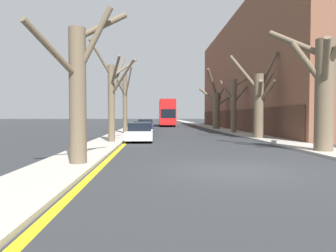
# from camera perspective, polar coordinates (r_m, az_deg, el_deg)

# --- Properties ---
(ground_plane) EXTENTS (300.00, 300.00, 0.00)m
(ground_plane) POSITION_cam_1_polar(r_m,az_deg,el_deg) (10.29, 12.42, -8.25)
(ground_plane) COLOR #2B2D30
(sidewalk_left) EXTENTS (2.21, 120.00, 0.12)m
(sidewalk_left) POSITION_cam_1_polar(r_m,az_deg,el_deg) (59.89, -5.62, 0.33)
(sidewalk_left) COLOR #A39E93
(sidewalk_left) RESTS_ON ground
(sidewalk_right) EXTENTS (2.21, 120.00, 0.12)m
(sidewalk_right) POSITION_cam_1_polar(r_m,az_deg,el_deg) (60.40, 5.51, 0.34)
(sidewalk_right) COLOR #A39E93
(sidewalk_right) RESTS_ON ground
(building_facade_right) EXTENTS (10.08, 38.91, 14.04)m
(building_facade_right) POSITION_cam_1_polar(r_m,az_deg,el_deg) (40.65, 18.72, 9.24)
(building_facade_right) COLOR brown
(building_facade_right) RESTS_ON ground
(kerb_line_stripe) EXTENTS (0.24, 120.00, 0.01)m
(kerb_line_stripe) POSITION_cam_1_polar(r_m,az_deg,el_deg) (59.84, -4.39, 0.28)
(kerb_line_stripe) COLOR yellow
(kerb_line_stripe) RESTS_ON ground
(street_tree_left_0) EXTENTS (2.87, 2.84, 5.69)m
(street_tree_left_0) POSITION_cam_1_polar(r_m,az_deg,el_deg) (11.15, -16.70, 6.78)
(street_tree_left_0) COLOR brown
(street_tree_left_0) RESTS_ON ground
(street_tree_left_1) EXTENTS (2.92, 3.51, 6.51)m
(street_tree_left_1) POSITION_cam_1_polar(r_m,az_deg,el_deg) (19.89, -10.50, 5.65)
(street_tree_left_1) COLOR brown
(street_tree_left_1) RESTS_ON ground
(street_tree_left_2) EXTENTS (2.89, 2.01, 6.92)m
(street_tree_left_2) POSITION_cam_1_polar(r_m,az_deg,el_deg) (29.31, -8.31, 4.79)
(street_tree_left_2) COLOR brown
(street_tree_left_2) RESTS_ON ground
(street_tree_right_0) EXTENTS (4.10, 4.41, 7.33)m
(street_tree_right_0) POSITION_cam_1_polar(r_m,az_deg,el_deg) (16.34, 27.63, 7.13)
(street_tree_right_0) COLOR brown
(street_tree_right_0) RESTS_ON ground
(street_tree_right_1) EXTENTS (3.81, 2.38, 6.78)m
(street_tree_right_1) POSITION_cam_1_polar(r_m,az_deg,el_deg) (23.99, 16.97, 4.70)
(street_tree_right_1) COLOR brown
(street_tree_right_1) RESTS_ON ground
(street_tree_right_2) EXTENTS (4.15, 2.90, 6.66)m
(street_tree_right_2) POSITION_cam_1_polar(r_m,az_deg,el_deg) (31.56, 12.52, 4.44)
(street_tree_right_2) COLOR brown
(street_tree_right_2) RESTS_ON ground
(street_tree_right_3) EXTENTS (4.91, 3.51, 7.71)m
(street_tree_right_3) POSITION_cam_1_polar(r_m,az_deg,el_deg) (39.44, 9.19, 3.71)
(street_tree_right_3) COLOR brown
(street_tree_right_3) RESTS_ON ground
(double_decker_bus) EXTENTS (2.55, 10.59, 4.40)m
(double_decker_bus) POSITION_cam_1_polar(r_m,az_deg,el_deg) (51.23, -0.22, 2.77)
(double_decker_bus) COLOR red
(double_decker_bus) RESTS_ON ground
(parked_car_0) EXTENTS (1.81, 4.44, 1.30)m
(parked_car_0) POSITION_cam_1_polar(r_m,az_deg,el_deg) (21.44, -5.35, -1.20)
(parked_car_0) COLOR silver
(parked_car_0) RESTS_ON ground
(parked_car_1) EXTENTS (1.75, 3.96, 1.29)m
(parked_car_1) POSITION_cam_1_polar(r_m,az_deg,el_deg) (27.60, -4.73, -0.49)
(parked_car_1) COLOR black
(parked_car_1) RESTS_ON ground
(parked_car_2) EXTENTS (1.75, 4.02, 1.39)m
(parked_car_2) POSITION_cam_1_polar(r_m,az_deg,el_deg) (33.79, -4.33, 0.04)
(parked_car_2) COLOR navy
(parked_car_2) RESTS_ON ground
(parked_car_3) EXTENTS (1.72, 4.01, 1.25)m
(parked_car_3) POSITION_cam_1_polar(r_m,az_deg,el_deg) (40.04, -4.05, 0.27)
(parked_car_3) COLOR navy
(parked_car_3) RESTS_ON ground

